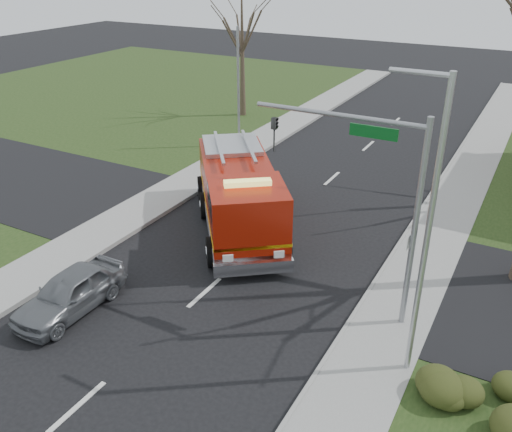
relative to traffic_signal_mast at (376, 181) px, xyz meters
The scene contains 10 objects.
ground 7.18m from the traffic_signal_mast, 163.94° to the right, with size 120.00×120.00×0.00m, color black.
sidewalk_right 4.97m from the traffic_signal_mast, 56.58° to the right, with size 2.40×80.00×0.15m, color gray.
sidewalk_left 12.41m from the traffic_signal_mast, behind, with size 2.40×80.00×0.15m, color gray.
hedge_corner 6.14m from the traffic_signal_mast, 33.41° to the right, with size 2.80×2.00×0.90m, color #263312.
bare_tree_left 23.97m from the traffic_signal_mast, 129.43° to the left, with size 4.50×4.50×9.00m.
traffic_signal_mast is the anchor object (origin of this frame).
streetlight_pole 2.78m from the traffic_signal_mast, 46.02° to the right, with size 1.48×0.16×8.40m.
utility_pole_far 17.38m from the traffic_signal_mast, 133.85° to the left, with size 0.14×0.14×7.00m, color gray.
fire_engine 7.92m from the traffic_signal_mast, 153.98° to the left, with size 7.29×8.34×3.36m.
parked_car_maroon 10.39m from the traffic_signal_mast, 152.32° to the right, with size 1.64×4.08×1.39m, color slate.
Camera 1 is at (9.17, -12.96, 10.74)m, focal length 38.00 mm.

